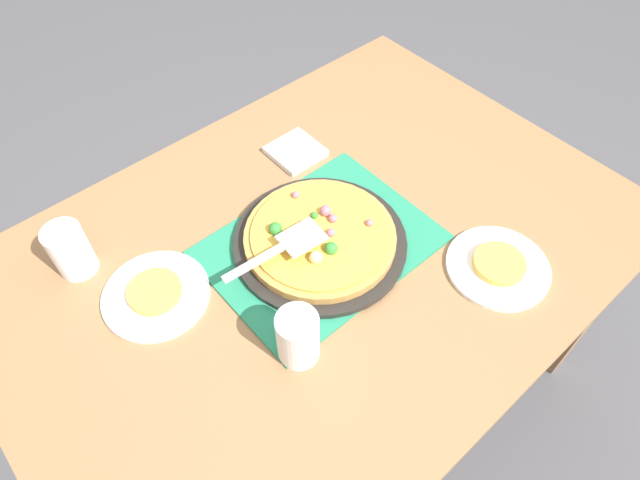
{
  "coord_description": "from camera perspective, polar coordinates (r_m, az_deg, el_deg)",
  "views": [
    {
      "loc": [
        -0.49,
        -0.56,
        1.71
      ],
      "look_at": [
        0.0,
        0.0,
        0.77
      ],
      "focal_mm": 30.89,
      "sensor_mm": 36.0,
      "label": 1
    }
  ],
  "objects": [
    {
      "name": "pizza",
      "position": [
        1.19,
        -0.02,
        0.39
      ],
      "size": [
        0.33,
        0.33,
        0.05
      ],
      "color": "#B78442",
      "rests_on": "pizza_pan"
    },
    {
      "name": "ground_plane",
      "position": [
        1.86,
        0.0,
        -14.81
      ],
      "size": [
        8.0,
        8.0,
        0.0
      ],
      "primitive_type": "plane",
      "color": "#4C4C51"
    },
    {
      "name": "cup_corner",
      "position": [
        1.24,
        -24.44,
        -0.98
      ],
      "size": [
        0.08,
        0.08,
        0.12
      ],
      "primitive_type": "cylinder",
      "color": "white",
      "rests_on": "dining_table"
    },
    {
      "name": "pizza_server",
      "position": [
        1.12,
        -4.01,
        -0.74
      ],
      "size": [
        0.23,
        0.08,
        0.01
      ],
      "color": "silver",
      "rests_on": "pizza"
    },
    {
      "name": "cup_far",
      "position": [
        1.02,
        -2.3,
        -10.01
      ],
      "size": [
        0.08,
        0.08,
        0.12
      ],
      "primitive_type": "cylinder",
      "color": "white",
      "rests_on": "dining_table"
    },
    {
      "name": "plate_near_left",
      "position": [
        1.23,
        17.94,
        -2.69
      ],
      "size": [
        0.22,
        0.22,
        0.01
      ],
      "primitive_type": "cylinder",
      "color": "white",
      "rests_on": "dining_table"
    },
    {
      "name": "napkin_stack",
      "position": [
        1.41,
        -2.56,
        9.16
      ],
      "size": [
        0.12,
        0.12,
        0.02
      ],
      "primitive_type": "cube",
      "color": "white",
      "rests_on": "dining_table"
    },
    {
      "name": "plate_far_right",
      "position": [
        1.18,
        -16.61,
        -5.48
      ],
      "size": [
        0.22,
        0.22,
        0.01
      ],
      "primitive_type": "cylinder",
      "color": "white",
      "rests_on": "dining_table"
    },
    {
      "name": "pizza_pan",
      "position": [
        1.2,
        0.0,
        -0.21
      ],
      "size": [
        0.38,
        0.38,
        0.01
      ],
      "primitive_type": "cylinder",
      "color": "black",
      "rests_on": "placemat"
    },
    {
      "name": "served_slice_left",
      "position": [
        1.22,
        18.09,
        -2.34
      ],
      "size": [
        0.11,
        0.11,
        0.02
      ],
      "primitive_type": "cylinder",
      "color": "#EAB747",
      "rests_on": "plate_near_left"
    },
    {
      "name": "dining_table",
      "position": [
        1.3,
        0.0,
        -3.53
      ],
      "size": [
        1.4,
        1.0,
        0.75
      ],
      "color": "olive",
      "rests_on": "ground_plane"
    },
    {
      "name": "served_slice_right",
      "position": [
        1.17,
        -16.75,
        -5.13
      ],
      "size": [
        0.11,
        0.11,
        0.02
      ],
      "primitive_type": "cylinder",
      "color": "#EAB747",
      "rests_on": "plate_far_right"
    },
    {
      "name": "placemat",
      "position": [
        1.21,
        0.0,
        -0.5
      ],
      "size": [
        0.48,
        0.36,
        0.01
      ],
      "primitive_type": "cube",
      "color": "#237F5B",
      "rests_on": "dining_table"
    }
  ]
}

